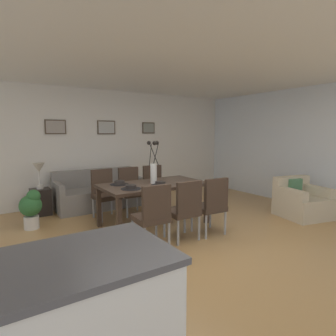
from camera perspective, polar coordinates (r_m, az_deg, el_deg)
ground_plane at (r=4.14m, az=2.25°, el=-15.65°), size 9.00×9.00×0.00m
back_wall_panel at (r=6.74m, az=-13.98°, el=4.39°), size 9.00×0.10×2.60m
side_window_wall at (r=6.84m, az=26.01°, el=3.91°), size 0.10×6.30×2.60m
ceiling_panel at (r=4.27m, az=-0.90°, el=21.20°), size 9.00×7.20×0.08m
dining_table at (r=4.83m, az=-2.97°, el=-4.04°), size 1.80×0.99×0.74m
dining_chair_near_left at (r=3.87m, az=-3.09°, el=-9.28°), size 0.46×0.46×0.92m
dining_chair_near_right at (r=5.41m, az=-12.90°, el=-4.66°), size 0.47×0.47×0.92m
dining_chair_far_left at (r=4.16m, az=3.46°, el=-8.08°), size 0.45×0.45×0.92m
dining_chair_far_right at (r=5.61m, az=-7.69°, el=-4.13°), size 0.46×0.46×0.92m
dining_chair_mid_left at (r=4.45m, az=8.97°, el=-7.16°), size 0.47×0.47×0.92m
dining_chair_mid_right at (r=5.89m, az=-2.78°, el=-3.51°), size 0.47×0.47×0.92m
centerpiece_vase at (r=4.77m, az=-3.00°, el=0.17°), size 0.21×0.23×0.73m
placemat_near_left at (r=4.37m, az=-7.64°, el=-4.25°), size 0.32×0.32×0.01m
bowl_near_left at (r=4.37m, az=-7.65°, el=-3.78°), size 0.17×0.17×0.07m
placemat_near_right at (r=4.77m, az=-9.95°, el=-3.34°), size 0.32×0.32×0.01m
bowl_near_right at (r=4.77m, az=-9.96°, el=-2.90°), size 0.17×0.17×0.07m
placemat_far_left at (r=4.63m, az=-1.59°, el=-3.56°), size 0.32×0.32×0.01m
bowl_far_left at (r=4.62m, az=-1.59°, el=-3.11°), size 0.17×0.17×0.07m
sofa at (r=6.28m, az=-13.98°, el=-5.22°), size 1.83×0.84×0.80m
side_table at (r=6.04m, az=-24.71°, el=-6.34°), size 0.36×0.36×0.52m
table_lamp at (r=5.93m, az=-25.03°, el=-0.38°), size 0.22×0.22×0.51m
armchair at (r=5.97m, az=25.72°, el=-6.31°), size 0.96×0.96×0.75m
framed_picture_left at (r=6.41m, az=-22.15°, el=7.84°), size 0.43×0.03×0.31m
framed_picture_center at (r=6.72m, az=-12.57°, el=8.14°), size 0.43×0.03×0.32m
framed_picture_right at (r=7.20m, az=-4.04°, el=8.23°), size 0.35×0.03×0.28m
potted_plant at (r=5.22m, az=-26.34°, el=-7.25°), size 0.36×0.36×0.67m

